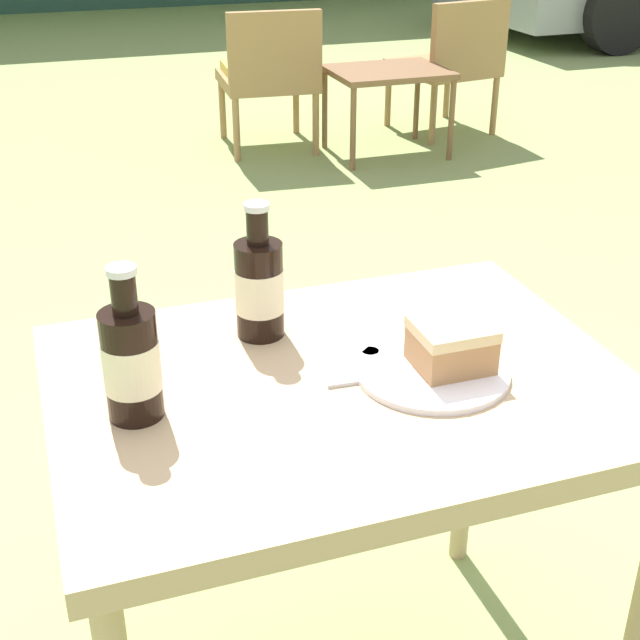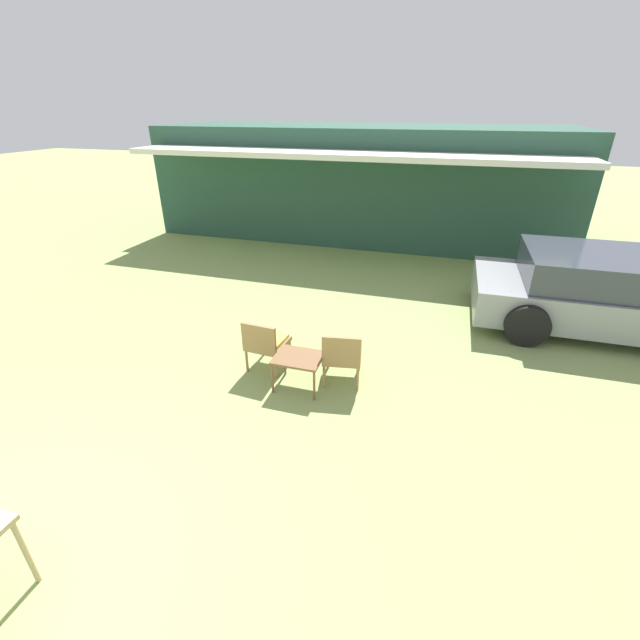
{
  "view_description": "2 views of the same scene",
  "coord_description": "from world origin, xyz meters",
  "views": [
    {
      "loc": [
        -0.41,
        -1.08,
        1.39
      ],
      "look_at": [
        0.0,
        0.1,
        0.75
      ],
      "focal_mm": 50.0,
      "sensor_mm": 36.0,
      "label": 1
    },
    {
      "loc": [
        3.04,
        -1.03,
        3.25
      ],
      "look_at": [
        1.68,
        3.44,
        0.9
      ],
      "focal_mm": 24.0,
      "sensor_mm": 36.0,
      "label": 2
    }
  ],
  "objects": [
    {
      "name": "parked_car",
      "position": [
        5.5,
        6.25,
        0.6
      ],
      "size": [
        3.95,
        2.15,
        1.22
      ],
      "rotation": [
        0.0,
        0.0,
        0.01
      ],
      "color": "gray",
      "rests_on": "ground_plane"
    },
    {
      "name": "garden_side_table",
      "position": [
        1.46,
        3.25,
        0.4
      ],
      "size": [
        0.6,
        0.48,
        0.45
      ],
      "color": "brown",
      "rests_on": "ground_plane"
    },
    {
      "name": "wicker_chair_plain",
      "position": [
        1.95,
        3.51,
        0.42
      ],
      "size": [
        0.56,
        0.59,
        0.75
      ],
      "rotation": [
        0.0,
        0.0,
        3.31
      ],
      "color": "#9E7547",
      "rests_on": "ground_plane"
    },
    {
      "name": "cabin_building",
      "position": [
        0.6,
        11.14,
        1.4
      ],
      "size": [
        10.57,
        5.14,
        2.79
      ],
      "color": "#284C3D",
      "rests_on": "ground_plane"
    },
    {
      "name": "wicker_chair_cushioned",
      "position": [
        0.89,
        3.53,
        0.42
      ],
      "size": [
        0.52,
        0.55,
        0.75
      ],
      "rotation": [
        0.0,
        0.0,
        3.07
      ],
      "color": "#9E7547",
      "rests_on": "ground_plane"
    }
  ]
}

